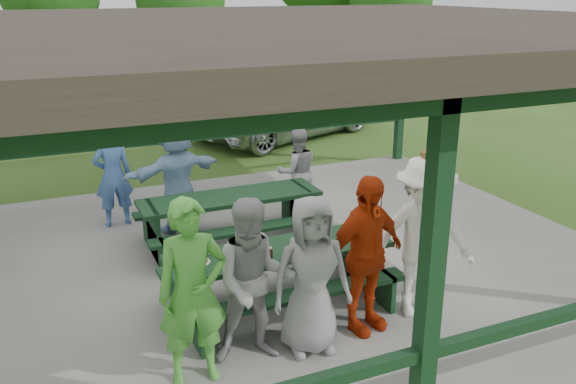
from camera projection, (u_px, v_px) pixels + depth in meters
name	position (u px, v px, depth m)	size (l,w,h in m)	color
ground	(255.00, 271.00, 8.37)	(90.00, 90.00, 0.00)	#37571B
concrete_slab	(255.00, 267.00, 8.35)	(10.00, 8.00, 0.10)	slate
pavilion_structure	(250.00, 34.00, 7.35)	(10.60, 8.60, 3.24)	black
picnic_table_near	(280.00, 270.00, 7.10)	(2.62, 1.39, 0.75)	black
picnic_table_far	(231.00, 213.00, 8.86)	(2.62, 1.39, 0.75)	black
table_setting	(273.00, 246.00, 6.99)	(2.42, 0.45, 0.10)	white
contestant_green	(193.00, 293.00, 5.64)	(0.67, 0.44, 1.84)	green
contestant_grey_left	(255.00, 282.00, 5.99)	(0.83, 0.65, 1.71)	#979699
contestant_grey_mid	(311.00, 276.00, 6.15)	(0.82, 0.53, 1.68)	gray
contestant_red	(365.00, 255.00, 6.51)	(1.04, 0.43, 1.77)	#B02C0B
contestant_white_fedora	(423.00, 238.00, 6.80)	(1.36, 1.00, 1.94)	silver
spectator_lblue	(177.00, 175.00, 9.30)	(1.61, 0.51, 1.74)	#89AFD4
spectator_blue	(113.00, 176.00, 9.47)	(0.59, 0.39, 1.63)	#3D62A0
spectator_grey	(297.00, 172.00, 9.97)	(0.71, 0.55, 1.45)	gray
pickup_truck	(285.00, 107.00, 15.78)	(2.44, 5.29, 1.47)	silver
farm_trailer	(19.00, 115.00, 14.95)	(4.15, 2.41, 1.44)	#1C2F9C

